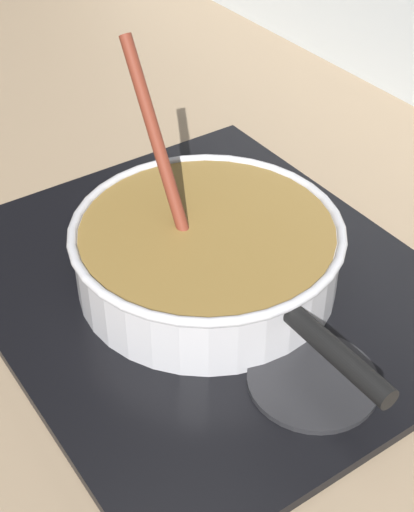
{
  "coord_description": "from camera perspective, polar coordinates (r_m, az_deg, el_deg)",
  "views": [
    {
      "loc": [
        0.62,
        -0.12,
        0.58
      ],
      "look_at": [
        0.08,
        0.25,
        0.05
      ],
      "focal_mm": 52.8,
      "sensor_mm": 36.0,
      "label": 1
    }
  ],
  "objects": [
    {
      "name": "spare_burner",
      "position": [
        0.76,
        8.02,
        -9.28
      ],
      "size": [
        0.13,
        0.13,
        0.01
      ],
      "primitive_type": "cylinder",
      "color": "#262628",
      "rests_on": "hob_plate"
    },
    {
      "name": "cooking_pan",
      "position": [
        0.84,
        0.02,
        0.25
      ],
      "size": [
        0.43,
        0.3,
        0.26
      ],
      "color": "silver",
      "rests_on": "hob_plate"
    },
    {
      "name": "hob_plate",
      "position": [
        0.87,
        -0.0,
        -2.22
      ],
      "size": [
        0.56,
        0.48,
        0.01
      ],
      "primitive_type": "cube",
      "color": "black",
      "rests_on": "ground"
    },
    {
      "name": "burner_ring",
      "position": [
        0.86,
        -0.0,
        -1.72
      ],
      "size": [
        0.18,
        0.18,
        0.01
      ],
      "primitive_type": "torus",
      "color": "#592D0C",
      "rests_on": "hob_plate"
    }
  ]
}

